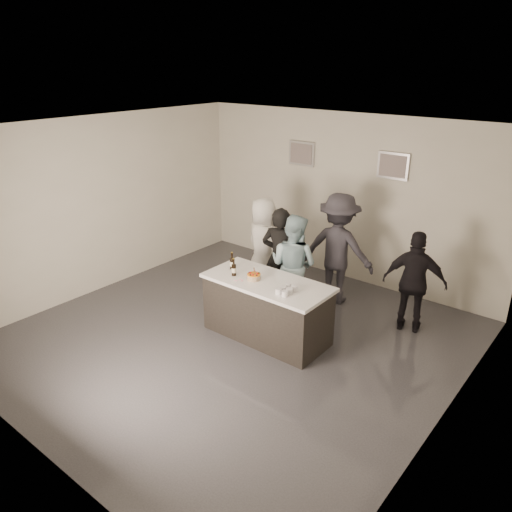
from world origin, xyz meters
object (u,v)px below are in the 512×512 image
object	(u,v)px
bar_counter	(267,309)
person_guest_left	(263,245)
person_guest_back	(338,249)
person_guest_right	(415,282)
person_main_blue	(293,265)
beer_bottle_b	(234,267)
cake	(254,277)
person_main_black	(280,258)
beer_bottle_a	(232,261)

from	to	relation	value
bar_counter	person_guest_left	distance (m)	1.64
bar_counter	person_guest_back	bearing A→B (deg)	83.94
bar_counter	person_guest_left	bearing A→B (deg)	130.04
bar_counter	person_guest_left	world-z (taller)	person_guest_left
bar_counter	person_guest_right	size ratio (longest dim) A/B	1.19
person_guest_right	person_guest_back	distance (m)	1.40
person_main_blue	beer_bottle_b	bearing A→B (deg)	67.62
cake	beer_bottle_b	distance (m)	0.34
person_main_blue	person_guest_back	bearing A→B (deg)	-114.18
bar_counter	person_guest_left	xyz separation A→B (m)	(-1.02, 1.22, 0.39)
person_main_black	beer_bottle_b	bearing A→B (deg)	70.93
beer_bottle_a	person_main_black	distance (m)	0.96
bar_counter	beer_bottle_b	distance (m)	0.78
person_guest_left	person_guest_back	world-z (taller)	person_guest_back
person_main_black	person_guest_back	world-z (taller)	person_guest_back
person_guest_left	person_guest_back	size ratio (longest dim) A/B	0.90
person_main_blue	beer_bottle_a	bearing A→B (deg)	54.61
beer_bottle_b	person_main_black	size ratio (longest dim) A/B	0.15
cake	person_guest_back	size ratio (longest dim) A/B	0.11
person_main_blue	person_guest_back	xyz separation A→B (m)	(0.32, 0.82, 0.11)
bar_counter	beer_bottle_a	size ratio (longest dim) A/B	7.15
beer_bottle_b	person_guest_left	distance (m)	1.49
beer_bottle_b	person_guest_right	distance (m)	2.66
bar_counter	person_main_blue	bearing A→B (deg)	99.32
beer_bottle_a	beer_bottle_b	size ratio (longest dim) A/B	1.00
cake	person_guest_left	xyz separation A→B (m)	(-0.85, 1.30, -0.10)
bar_counter	beer_bottle_a	distance (m)	0.89
cake	person_main_black	distance (m)	1.06
beer_bottle_b	person_main_black	xyz separation A→B (m)	(0.03, 1.09, -0.19)
beer_bottle_b	person_main_blue	size ratio (longest dim) A/B	0.16
person_guest_left	cake	bearing A→B (deg)	141.47
person_main_black	person_guest_back	distance (m)	0.98
beer_bottle_b	person_guest_left	bearing A→B (deg)	111.14
person_guest_back	person_guest_right	bearing A→B (deg)	163.92
beer_bottle_a	person_guest_right	xyz separation A→B (m)	(2.24, 1.51, -0.25)
cake	person_guest_right	size ratio (longest dim) A/B	0.13
cake	person_main_blue	world-z (taller)	person_main_blue
beer_bottle_a	person_main_blue	world-z (taller)	person_main_blue
person_main_blue	person_guest_back	world-z (taller)	person_guest_back
person_main_blue	bar_counter	bearing A→B (deg)	96.29
person_main_blue	person_guest_left	xyz separation A→B (m)	(-0.88, 0.37, 0.01)
bar_counter	cake	xyz separation A→B (m)	(-0.18, -0.08, 0.49)
cake	beer_bottle_b	xyz separation A→B (m)	(-0.32, -0.07, 0.09)
person_main_blue	person_guest_left	bearing A→B (deg)	-25.57
bar_counter	person_main_black	xyz separation A→B (m)	(-0.46, 0.93, 0.39)
person_guest_right	person_guest_back	world-z (taller)	person_guest_back
person_main_black	cake	bearing A→B (deg)	88.24
beer_bottle_b	person_guest_left	size ratio (longest dim) A/B	0.15
beer_bottle_a	beer_bottle_b	xyz separation A→B (m)	(0.18, -0.17, 0.00)
beer_bottle_b	person_main_blue	distance (m)	1.09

